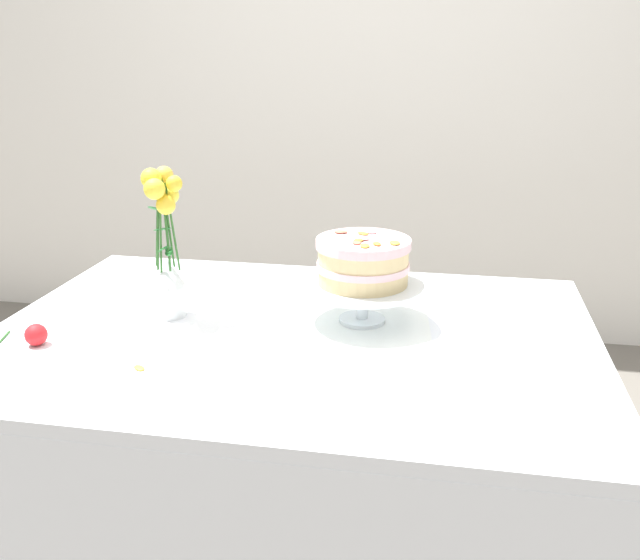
% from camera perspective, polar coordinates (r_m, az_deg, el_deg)
% --- Properties ---
extents(back_wall, '(7.00, 0.08, 2.80)m').
position_cam_1_polar(back_wall, '(3.40, 5.07, 18.82)').
color(back_wall, silver).
rests_on(back_wall, ground).
extents(dining_table, '(1.40, 1.00, 0.74)m').
position_cam_1_polar(dining_table, '(1.66, -2.43, -7.40)').
color(dining_table, white).
rests_on(dining_table, ground).
extents(linen_napkin, '(0.35, 0.35, 0.00)m').
position_cam_1_polar(linen_napkin, '(1.70, 3.40, -3.42)').
color(linen_napkin, white).
rests_on(linen_napkin, dining_table).
extents(cake_stand, '(0.29, 0.29, 0.10)m').
position_cam_1_polar(cake_stand, '(1.67, 3.46, -0.81)').
color(cake_stand, silver).
rests_on(cake_stand, linen_napkin).
extents(layer_cake, '(0.22, 0.22, 0.12)m').
position_cam_1_polar(layer_cake, '(1.64, 3.50, 1.56)').
color(layer_cake, beige).
rests_on(layer_cake, cake_stand).
extents(flower_vase, '(0.11, 0.11, 0.37)m').
position_cam_1_polar(flower_vase, '(1.72, -12.36, 2.50)').
color(flower_vase, silver).
rests_on(flower_vase, dining_table).
extents(fallen_rose, '(0.13, 0.15, 0.05)m').
position_cam_1_polar(fallen_rose, '(1.68, -22.06, -4.15)').
color(fallen_rose, '#2D6028').
rests_on(fallen_rose, dining_table).
extents(loose_petal_0, '(0.04, 0.03, 0.01)m').
position_cam_1_polar(loose_petal_0, '(1.51, -14.41, -6.88)').
color(loose_petal_0, yellow).
rests_on(loose_petal_0, dining_table).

